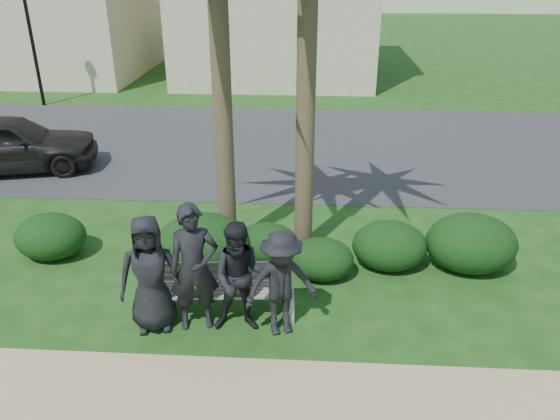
{
  "coord_description": "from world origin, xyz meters",
  "views": [
    {
      "loc": [
        0.63,
        -6.75,
        4.95
      ],
      "look_at": [
        0.16,
        1.0,
        1.28
      ],
      "focal_mm": 35.0,
      "sensor_mm": 36.0,
      "label": 1
    }
  ],
  "objects_px": {
    "street_lamp": "(28,19)",
    "man_b": "(194,268)",
    "man_d": "(281,284)",
    "man_a": "(150,274)",
    "park_bench": "(220,294)",
    "man_c": "(241,278)",
    "car_a": "(9,144)"
  },
  "relations": [
    {
      "from": "street_lamp",
      "to": "man_b",
      "type": "height_order",
      "value": "street_lamp"
    },
    {
      "from": "man_c",
      "to": "car_a",
      "type": "xyz_separation_m",
      "value": [
        -6.49,
        5.95,
        -0.14
      ]
    },
    {
      "from": "park_bench",
      "to": "man_c",
      "type": "height_order",
      "value": "man_c"
    },
    {
      "from": "man_a",
      "to": "man_d",
      "type": "distance_m",
      "value": 1.85
    },
    {
      "from": "man_a",
      "to": "man_d",
      "type": "bearing_deg",
      "value": -14.05
    },
    {
      "from": "street_lamp",
      "to": "man_c",
      "type": "height_order",
      "value": "street_lamp"
    },
    {
      "from": "street_lamp",
      "to": "man_d",
      "type": "relative_size",
      "value": 2.67
    },
    {
      "from": "man_a",
      "to": "man_c",
      "type": "bearing_deg",
      "value": -12.08
    },
    {
      "from": "man_a",
      "to": "man_d",
      "type": "relative_size",
      "value": 1.1
    },
    {
      "from": "park_bench",
      "to": "man_d",
      "type": "relative_size",
      "value": 1.4
    },
    {
      "from": "man_a",
      "to": "man_c",
      "type": "xyz_separation_m",
      "value": [
        1.27,
        0.03,
        -0.04
      ]
    },
    {
      "from": "park_bench",
      "to": "man_d",
      "type": "xyz_separation_m",
      "value": [
        0.94,
        -0.36,
        0.45
      ]
    },
    {
      "from": "man_c",
      "to": "man_b",
      "type": "bearing_deg",
      "value": 174.55
    },
    {
      "from": "street_lamp",
      "to": "park_bench",
      "type": "xyz_separation_m",
      "value": [
        8.32,
        -12.02,
        -2.59
      ]
    },
    {
      "from": "man_c",
      "to": "car_a",
      "type": "distance_m",
      "value": 8.81
    },
    {
      "from": "park_bench",
      "to": "car_a",
      "type": "height_order",
      "value": "car_a"
    },
    {
      "from": "man_a",
      "to": "man_b",
      "type": "distance_m",
      "value": 0.63
    },
    {
      "from": "street_lamp",
      "to": "park_bench",
      "type": "bearing_deg",
      "value": -55.31
    },
    {
      "from": "man_a",
      "to": "man_c",
      "type": "relative_size",
      "value": 1.05
    },
    {
      "from": "man_b",
      "to": "man_c",
      "type": "distance_m",
      "value": 0.67
    },
    {
      "from": "man_b",
      "to": "man_d",
      "type": "xyz_separation_m",
      "value": [
        1.23,
        -0.08,
        -0.16
      ]
    },
    {
      "from": "man_a",
      "to": "man_b",
      "type": "bearing_deg",
      "value": -7.68
    },
    {
      "from": "man_a",
      "to": "car_a",
      "type": "height_order",
      "value": "man_a"
    },
    {
      "from": "man_c",
      "to": "man_d",
      "type": "distance_m",
      "value": 0.58
    },
    {
      "from": "street_lamp",
      "to": "man_c",
      "type": "bearing_deg",
      "value": -54.84
    },
    {
      "from": "street_lamp",
      "to": "man_d",
      "type": "xyz_separation_m",
      "value": [
        9.26,
        -12.38,
        -2.14
      ]
    },
    {
      "from": "man_d",
      "to": "man_a",
      "type": "bearing_deg",
      "value": 160.54
    },
    {
      "from": "park_bench",
      "to": "man_c",
      "type": "xyz_separation_m",
      "value": [
        0.37,
        -0.31,
        0.49
      ]
    },
    {
      "from": "man_b",
      "to": "car_a",
      "type": "height_order",
      "value": "man_b"
    },
    {
      "from": "man_c",
      "to": "man_d",
      "type": "xyz_separation_m",
      "value": [
        0.57,
        -0.05,
        -0.04
      ]
    },
    {
      "from": "man_c",
      "to": "man_a",
      "type": "bearing_deg",
      "value": 178.73
    },
    {
      "from": "park_bench",
      "to": "man_d",
      "type": "height_order",
      "value": "man_d"
    }
  ]
}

